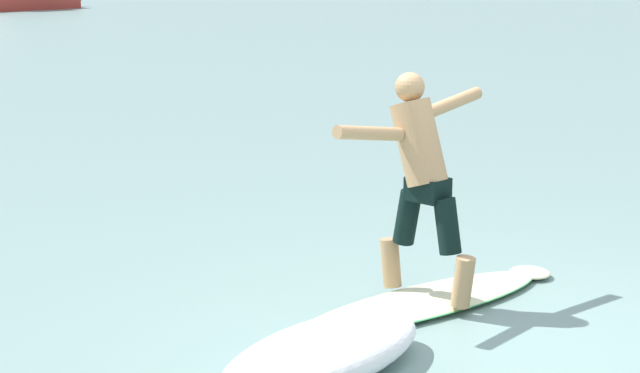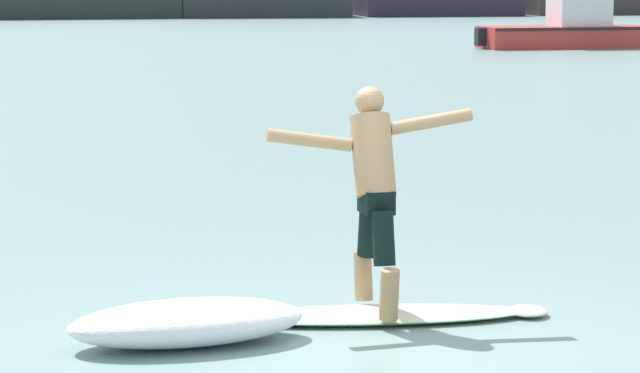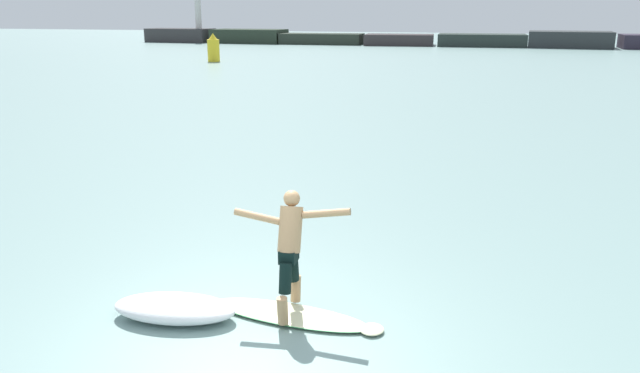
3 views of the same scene
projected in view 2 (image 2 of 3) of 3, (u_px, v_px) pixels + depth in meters
name	position (u px, v px, depth m)	size (l,w,h in m)	color
ground_plane	(383.00, 347.00, 9.70)	(200.00, 200.00, 0.00)	gray
surfboard	(381.00, 314.00, 10.44)	(2.30, 0.81, 0.20)	beige
surfer	(374.00, 181.00, 10.36)	(1.47, 0.80, 1.53)	tan
fishing_boat_near_jetty	(571.00, 28.00, 44.70)	(6.02, 1.87, 2.65)	#BE382D
wave_foam_at_tail	(187.00, 323.00, 9.74)	(1.62, 0.87, 0.29)	white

